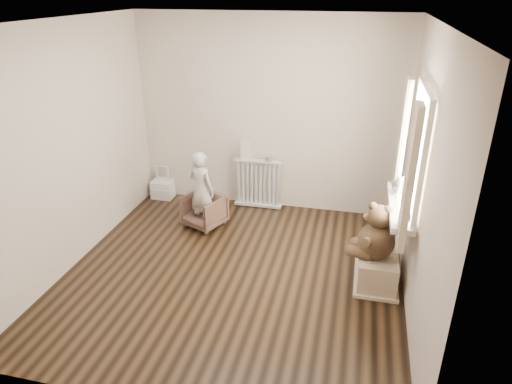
% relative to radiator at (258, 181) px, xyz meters
% --- Properties ---
extents(floor, '(3.60, 3.60, 0.01)m').
position_rel_radiator_xyz_m(floor, '(0.11, -1.68, -0.39)').
color(floor, black).
rests_on(floor, ground).
extents(ceiling, '(3.60, 3.60, 0.01)m').
position_rel_radiator_xyz_m(ceiling, '(0.11, -1.68, 2.21)').
color(ceiling, white).
rests_on(ceiling, ground).
extents(back_wall, '(3.60, 0.02, 2.60)m').
position_rel_radiator_xyz_m(back_wall, '(0.11, 0.12, 0.91)').
color(back_wall, beige).
rests_on(back_wall, ground).
extents(front_wall, '(3.60, 0.02, 2.60)m').
position_rel_radiator_xyz_m(front_wall, '(0.11, -3.48, 0.91)').
color(front_wall, beige).
rests_on(front_wall, ground).
extents(left_wall, '(0.02, 3.60, 2.60)m').
position_rel_radiator_xyz_m(left_wall, '(-1.69, -1.68, 0.91)').
color(left_wall, beige).
rests_on(left_wall, ground).
extents(right_wall, '(0.02, 3.60, 2.60)m').
position_rel_radiator_xyz_m(right_wall, '(1.91, -1.68, 0.91)').
color(right_wall, beige).
rests_on(right_wall, ground).
extents(window, '(0.03, 0.90, 1.10)m').
position_rel_radiator_xyz_m(window, '(1.87, -1.38, 1.06)').
color(window, white).
rests_on(window, right_wall).
extents(window_sill, '(0.22, 1.10, 0.06)m').
position_rel_radiator_xyz_m(window_sill, '(1.78, -1.38, 0.48)').
color(window_sill, silver).
rests_on(window_sill, right_wall).
extents(curtain_left, '(0.06, 0.26, 1.30)m').
position_rel_radiator_xyz_m(curtain_left, '(1.76, -1.95, 1.00)').
color(curtain_left, beige).
rests_on(curtain_left, right_wall).
extents(curtain_right, '(0.06, 0.26, 1.30)m').
position_rel_radiator_xyz_m(curtain_right, '(1.76, -0.81, 1.00)').
color(curtain_right, beige).
rests_on(curtain_right, right_wall).
extents(radiator, '(0.67, 0.13, 0.70)m').
position_rel_radiator_xyz_m(radiator, '(0.00, 0.00, 0.00)').
color(radiator, silver).
rests_on(radiator, floor).
extents(paper_doll, '(0.17, 0.01, 0.28)m').
position_rel_radiator_xyz_m(paper_doll, '(-0.16, 0.00, 0.45)').
color(paper_doll, beige).
rests_on(paper_doll, radiator).
extents(tin_a, '(0.09, 0.09, 0.05)m').
position_rel_radiator_xyz_m(tin_a, '(0.15, 0.00, 0.34)').
color(tin_a, '#A59E8C').
rests_on(tin_a, radiator).
extents(toy_vanity, '(0.31, 0.22, 0.48)m').
position_rel_radiator_xyz_m(toy_vanity, '(-1.44, -0.03, -0.11)').
color(toy_vanity, silver).
rests_on(toy_vanity, floor).
extents(armchair, '(0.61, 0.61, 0.43)m').
position_rel_radiator_xyz_m(armchair, '(-0.56, -0.71, -0.18)').
color(armchair, brown).
rests_on(armchair, floor).
extents(child, '(0.44, 0.37, 1.02)m').
position_rel_radiator_xyz_m(child, '(-0.56, -0.76, 0.14)').
color(child, beige).
rests_on(child, armchair).
extents(toy_bench, '(0.39, 0.74, 0.35)m').
position_rel_radiator_xyz_m(toy_bench, '(1.63, -1.42, -0.19)').
color(toy_bench, beige).
rests_on(toy_bench, floor).
extents(teddy_bear, '(0.56, 0.49, 0.59)m').
position_rel_radiator_xyz_m(teddy_bear, '(1.58, -1.54, 0.28)').
color(teddy_bear, '#3E2C1B').
rests_on(teddy_bear, toy_bench).
extents(plush_cat, '(0.17, 0.26, 0.21)m').
position_rel_radiator_xyz_m(plush_cat, '(1.77, -1.10, 0.61)').
color(plush_cat, '#696256').
rests_on(plush_cat, window_sill).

